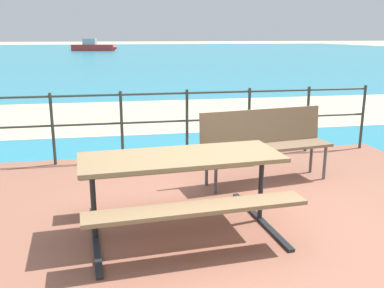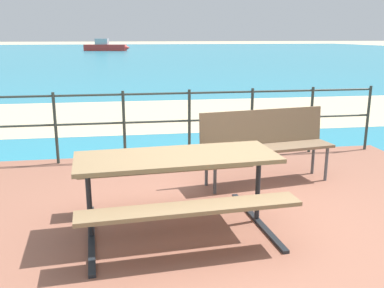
% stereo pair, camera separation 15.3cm
% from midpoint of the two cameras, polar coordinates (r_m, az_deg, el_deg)
% --- Properties ---
extents(ground_plane, '(240.00, 240.00, 0.00)m').
position_cam_midpoint_polar(ground_plane, '(4.45, 3.90, -10.97)').
color(ground_plane, beige).
extents(patio_paving, '(6.40, 5.20, 0.06)m').
position_cam_midpoint_polar(patio_paving, '(4.44, 3.91, -10.62)').
color(patio_paving, '#935B47').
rests_on(patio_paving, ground).
extents(sea_water, '(90.00, 90.00, 0.01)m').
position_cam_midpoint_polar(sea_water, '(43.93, -9.76, 11.80)').
color(sea_water, teal).
rests_on(sea_water, ground).
extents(beach_strip, '(54.03, 4.76, 0.01)m').
position_cam_midpoint_polar(beach_strip, '(10.53, -5.03, 4.00)').
color(beach_strip, beige).
rests_on(beach_strip, ground).
extents(picnic_table, '(1.98, 1.53, 0.75)m').
position_cam_midpoint_polar(picnic_table, '(4.03, -2.54, -3.87)').
color(picnic_table, '#8C704C').
rests_on(picnic_table, patio_paving).
extents(park_bench, '(1.75, 0.67, 0.92)m').
position_cam_midpoint_polar(park_bench, '(5.50, 8.96, 0.76)').
color(park_bench, '#7A6047').
rests_on(park_bench, patio_paving).
extents(railing_fence, '(5.94, 0.04, 1.05)m').
position_cam_midpoint_polar(railing_fence, '(6.45, -1.35, 3.74)').
color(railing_fence, '#2D3833').
rests_on(railing_fence, patio_paving).
extents(boat_near, '(5.55, 2.24, 1.44)m').
position_cam_midpoint_polar(boat_near, '(53.33, -13.18, 12.61)').
color(boat_near, red).
rests_on(boat_near, sea_water).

